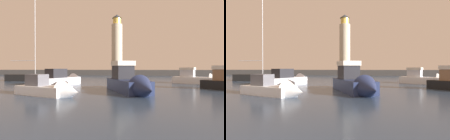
% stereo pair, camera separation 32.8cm
% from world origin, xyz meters
% --- Properties ---
extents(ground_plane, '(220.00, 220.00, 0.00)m').
position_xyz_m(ground_plane, '(0.00, 27.45, 0.00)').
color(ground_plane, '#2D3D51').
extents(breakwater, '(85.44, 5.63, 1.70)m').
position_xyz_m(breakwater, '(0.00, 54.90, 0.85)').
color(breakwater, '#423F3D').
rests_on(breakwater, ground_plane).
extents(lighthouse, '(3.40, 3.40, 17.48)m').
position_xyz_m(lighthouse, '(-1.32, 54.90, 9.98)').
color(lighthouse, beige).
rests_on(lighthouse, breakwater).
extents(motorboat_0, '(5.31, 8.41, 3.41)m').
position_xyz_m(motorboat_0, '(3.86, 15.26, 0.91)').
color(motorboat_0, '#1E284C').
rests_on(motorboat_0, ground_plane).
extents(motorboat_1, '(4.50, 7.71, 2.54)m').
position_xyz_m(motorboat_1, '(-5.04, 21.57, 0.72)').
color(motorboat_1, silver).
rests_on(motorboat_1, ground_plane).
extents(motorboat_3, '(6.95, 5.07, 2.82)m').
position_xyz_m(motorboat_3, '(13.48, 25.49, 0.70)').
color(motorboat_3, white).
rests_on(motorboat_3, ground_plane).
extents(motorboat_5, '(6.26, 3.66, 2.18)m').
position_xyz_m(motorboat_5, '(-2.41, 12.52, 0.51)').
color(motorboat_5, white).
rests_on(motorboat_5, ground_plane).
extents(sailboat_moored, '(8.60, 2.18, 14.49)m').
position_xyz_m(sailboat_moored, '(-13.65, 27.67, 0.66)').
color(sailboat_moored, black).
rests_on(sailboat_moored, ground_plane).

